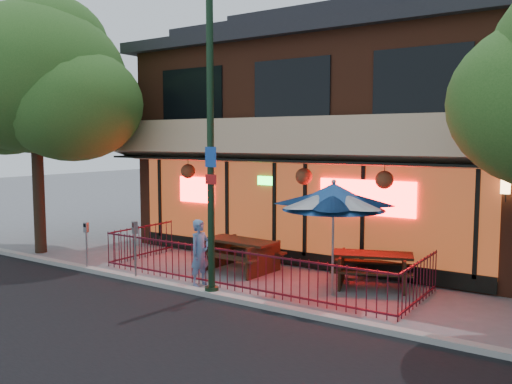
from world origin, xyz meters
The scene contains 12 objects.
ground centered at (0.00, 0.00, 0.00)m, with size 80.00×80.00×0.00m, color gray.
curb centered at (0.00, -0.50, 0.06)m, with size 80.00×0.25×0.12m, color #999993.
restaurant_building centered at (0.00, 7.11, 4.13)m, with size 12.96×9.49×8.05m.
patio_fence centered at (0.00, 0.50, 0.63)m, with size 8.44×2.62×1.00m.
street_light centered at (0.00, -0.40, 3.15)m, with size 0.43×0.32×7.00m.
street_tree_left centered at (-7.46, 0.39, 5.67)m, with size 5.60×5.60×8.05m.
picnic_table_left centered at (-0.80, 1.87, 0.57)m, with size 2.11×1.67×0.86m.
picnic_table_right centered at (2.78, 2.40, 0.54)m, with size 2.31×2.04×0.82m.
patio_umbrella centered at (2.29, 1.19, 2.29)m, with size 2.35×2.35×2.68m.
pedestrian centered at (-0.76, 0.10, 0.82)m, with size 0.60×0.39×1.64m, color #567BAC.
parking_meter_near centered at (-2.40, -0.48, 1.04)m, with size 0.17×0.16×1.53m.
parking_meter_far centered at (-4.28, -0.48, 0.91)m, with size 0.14×0.12×1.34m.
Camera 1 is at (7.66, -9.97, 3.60)m, focal length 38.00 mm.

